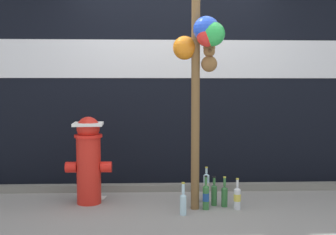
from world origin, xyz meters
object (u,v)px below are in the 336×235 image
bottle_1 (183,202)px  bottle_6 (206,196)px  bottle_2 (224,195)px  bottle_4 (214,194)px  bottle_5 (206,187)px  memorial_post (201,26)px  bottle_0 (237,197)px  bottle_3 (194,193)px  fire_hydrant (89,158)px  bottle_7 (196,188)px

bottle_1 → bottle_6: bottle_6 is taller
bottle_2 → bottle_4: 0.11m
bottle_2 → bottle_5: 0.24m
memorial_post → bottle_0: bearing=2.4°
bottle_3 → bottle_5: 0.20m
fire_hydrant → bottle_6: fire_hydrant is taller
bottle_4 → bottle_2: bearing=-25.5°
bottle_2 → bottle_5: bearing=133.7°
bottle_2 → fire_hydrant: bearing=172.7°
bottle_3 → bottle_5: bottle_5 is taller
bottle_1 → bottle_5: bottle_5 is taller
bottle_6 → bottle_5: bearing=81.4°
bottle_4 → bottle_1: bearing=-138.7°
bottle_3 → fire_hydrant: bearing=172.3°
memorial_post → bottle_3: (-0.04, 0.14, -1.67)m
bottle_3 → bottle_4: bearing=4.6°
bottle_0 → bottle_3: (-0.42, 0.13, 0.02)m
bottle_2 → bottle_7: (-0.27, 0.19, 0.03)m
bottle_2 → bottle_7: bearing=145.3°
bottle_4 → bottle_6: (-0.10, -0.13, 0.01)m
memorial_post → bottle_7: size_ratio=8.21×
bottle_1 → bottle_3: (0.14, 0.29, 0.02)m
memorial_post → bottle_5: 1.67m
bottle_2 → bottle_5: (-0.16, 0.17, 0.05)m
memorial_post → bottle_6: (0.07, 0.02, -1.68)m
bottle_5 → bottle_1: bearing=-123.2°
memorial_post → bottle_3: 1.68m
fire_hydrant → bottle_5: size_ratio=2.41×
bottle_1 → bottle_2: bearing=29.9°
bottle_4 → bottle_5: bottle_5 is taller
bottle_5 → bottle_7: 0.11m
bottle_0 → bottle_5: size_ratio=0.83×
bottle_7 → memorial_post: bearing=-89.8°
bottle_1 → bottle_7: 0.48m
bottle_0 → bottle_6: bearing=178.7°
bottle_3 → bottle_2: bearing=-5.7°
bottle_1 → bottle_5: size_ratio=0.83×
memorial_post → bottle_3: size_ratio=8.53×
bottle_5 → fire_hydrant: bearing=179.6°
bottle_1 → bottle_4: size_ratio=1.05×
fire_hydrant → bottle_4: bearing=-5.8°
bottle_0 → bottle_7: bottle_7 is taller
memorial_post → bottle_7: 1.69m
bottle_5 → memorial_post: bearing=-110.4°
bottle_3 → bottle_6: 0.16m
fire_hydrant → bottle_6: bearing=-12.5°
bottle_5 → bottle_0: bearing=-44.0°
bottle_2 → bottle_6: bottle_6 is taller
bottle_1 → bottle_2: (0.44, 0.25, -0.00)m
bottle_3 → bottle_7: bottle_7 is taller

